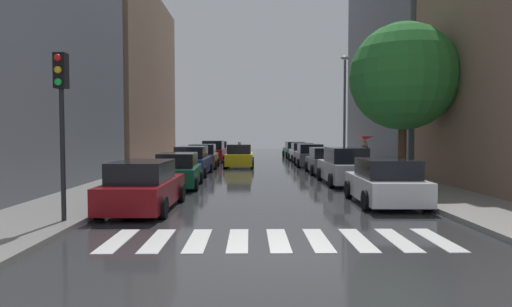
{
  "coord_description": "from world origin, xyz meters",
  "views": [
    {
      "loc": [
        -0.64,
        -8.25,
        2.41
      ],
      "look_at": [
        -0.23,
        20.56,
        1.07
      ],
      "focal_mm": 30.61,
      "sensor_mm": 36.0,
      "label": 1
    }
  ],
  "objects_px": {
    "traffic_light_left_corner": "(61,99)",
    "pedestrian_foreground": "(365,146)",
    "parked_car_left_fifth": "(214,152)",
    "parked_car_left_sixth": "(219,150)",
    "parked_car_left_nearest": "(144,187)",
    "parked_car_right_nearest": "(385,183)",
    "parked_car_right_sixth": "(295,150)",
    "parked_car_right_fourth": "(310,156)",
    "lamp_post_right": "(345,104)",
    "parked_car_left_fourth": "(203,157)",
    "parked_car_left_third": "(192,162)",
    "parked_car_right_third": "(324,161)",
    "street_tree_right": "(403,77)",
    "parked_car_right_second": "(345,167)",
    "taxi_midroad": "(239,156)",
    "parked_car_left_second": "(178,171)",
    "parked_car_right_fifth": "(302,153)"
  },
  "relations": [
    {
      "from": "parked_car_left_nearest",
      "to": "pedestrian_foreground",
      "type": "bearing_deg",
      "value": -43.31
    },
    {
      "from": "parked_car_right_second",
      "to": "parked_car_left_third",
      "type": "bearing_deg",
      "value": 60.01
    },
    {
      "from": "parked_car_left_fifth",
      "to": "taxi_midroad",
      "type": "relative_size",
      "value": 0.99
    },
    {
      "from": "lamp_post_right",
      "to": "parked_car_right_third",
      "type": "bearing_deg",
      "value": -125.52
    },
    {
      "from": "parked_car_left_nearest",
      "to": "parked_car_right_nearest",
      "type": "xyz_separation_m",
      "value": [
        7.95,
        1.02,
        -0.0
      ]
    },
    {
      "from": "parked_car_right_third",
      "to": "pedestrian_foreground",
      "type": "height_order",
      "value": "pedestrian_foreground"
    },
    {
      "from": "lamp_post_right",
      "to": "parked_car_left_nearest",
      "type": "bearing_deg",
      "value": -122.8
    },
    {
      "from": "parked_car_right_fourth",
      "to": "pedestrian_foreground",
      "type": "xyz_separation_m",
      "value": [
        1.88,
        -8.16,
        0.93
      ]
    },
    {
      "from": "parked_car_left_third",
      "to": "parked_car_left_nearest",
      "type": "bearing_deg",
      "value": -179.15
    },
    {
      "from": "parked_car_left_fifth",
      "to": "parked_car_right_second",
      "type": "distance_m",
      "value": 18.13
    },
    {
      "from": "parked_car_left_fourth",
      "to": "parked_car_left_fifth",
      "type": "distance_m",
      "value": 6.72
    },
    {
      "from": "parked_car_left_third",
      "to": "parked_car_right_third",
      "type": "distance_m",
      "value": 7.86
    },
    {
      "from": "parked_car_left_fourth",
      "to": "parked_car_left_sixth",
      "type": "distance_m",
      "value": 13.05
    },
    {
      "from": "parked_car_left_second",
      "to": "taxi_midroad",
      "type": "xyz_separation_m",
      "value": [
        2.45,
        11.76,
        0.04
      ]
    },
    {
      "from": "parked_car_left_sixth",
      "to": "parked_car_right_nearest",
      "type": "distance_m",
      "value": 29.79
    },
    {
      "from": "parked_car_left_fourth",
      "to": "lamp_post_right",
      "type": "distance_m",
      "value": 10.3
    },
    {
      "from": "traffic_light_left_corner",
      "to": "street_tree_right",
      "type": "bearing_deg",
      "value": 34.91
    },
    {
      "from": "parked_car_left_fourth",
      "to": "parked_car_left_fifth",
      "type": "bearing_deg",
      "value": -2.34
    },
    {
      "from": "parked_car_right_third",
      "to": "lamp_post_right",
      "type": "bearing_deg",
      "value": -34.99
    },
    {
      "from": "traffic_light_left_corner",
      "to": "pedestrian_foreground",
      "type": "bearing_deg",
      "value": 48.26
    },
    {
      "from": "parked_car_left_sixth",
      "to": "parked_car_right_sixth",
      "type": "height_order",
      "value": "parked_car_left_sixth"
    },
    {
      "from": "parked_car_left_third",
      "to": "parked_car_right_third",
      "type": "height_order",
      "value": "parked_car_left_third"
    },
    {
      "from": "parked_car_right_fourth",
      "to": "parked_car_right_sixth",
      "type": "xyz_separation_m",
      "value": [
        0.11,
        11.85,
        -0.02
      ]
    },
    {
      "from": "parked_car_right_fourth",
      "to": "parked_car_right_sixth",
      "type": "bearing_deg",
      "value": 0.2
    },
    {
      "from": "parked_car_right_second",
      "to": "parked_car_right_fifth",
      "type": "relative_size",
      "value": 1.13
    },
    {
      "from": "parked_car_left_fourth",
      "to": "parked_car_right_sixth",
      "type": "bearing_deg",
      "value": -31.06
    },
    {
      "from": "parked_car_right_nearest",
      "to": "pedestrian_foreground",
      "type": "bearing_deg",
      "value": -9.03
    },
    {
      "from": "parked_car_left_nearest",
      "to": "parked_car_left_sixth",
      "type": "distance_m",
      "value": 29.79
    },
    {
      "from": "parked_car_left_sixth",
      "to": "pedestrian_foreground",
      "type": "bearing_deg",
      "value": -155.91
    },
    {
      "from": "parked_car_right_third",
      "to": "taxi_midroad",
      "type": "bearing_deg",
      "value": 46.19
    },
    {
      "from": "traffic_light_left_corner",
      "to": "lamp_post_right",
      "type": "xyz_separation_m",
      "value": [
        11.0,
        17.21,
        1.04
      ]
    },
    {
      "from": "parked_car_right_second",
      "to": "traffic_light_left_corner",
      "type": "bearing_deg",
      "value": 134.97
    },
    {
      "from": "parked_car_left_nearest",
      "to": "parked_car_left_fifth",
      "type": "distance_m",
      "value": 23.46
    },
    {
      "from": "parked_car_right_fourth",
      "to": "lamp_post_right",
      "type": "relative_size",
      "value": 0.57
    },
    {
      "from": "parked_car_right_sixth",
      "to": "parked_car_left_fourth",
      "type": "bearing_deg",
      "value": 148.03
    },
    {
      "from": "parked_car_left_nearest",
      "to": "parked_car_left_sixth",
      "type": "xyz_separation_m",
      "value": [
        0.23,
        29.79,
        0.03
      ]
    },
    {
      "from": "parked_car_left_fifth",
      "to": "parked_car_left_sixth",
      "type": "distance_m",
      "value": 6.34
    },
    {
      "from": "parked_car_left_sixth",
      "to": "taxi_midroad",
      "type": "xyz_separation_m",
      "value": [
        2.37,
        -12.29,
        0.0
      ]
    },
    {
      "from": "parked_car_left_nearest",
      "to": "street_tree_right",
      "type": "xyz_separation_m",
      "value": [
        10.14,
        5.67,
        4.18
      ]
    },
    {
      "from": "parked_car_left_fourth",
      "to": "parked_car_right_second",
      "type": "xyz_separation_m",
      "value": [
        7.8,
        -9.75,
        0.04
      ]
    },
    {
      "from": "parked_car_left_fourth",
      "to": "parked_car_left_fifth",
      "type": "height_order",
      "value": "parked_car_left_fifth"
    },
    {
      "from": "street_tree_right",
      "to": "traffic_light_left_corner",
      "type": "xyz_separation_m",
      "value": [
        -11.62,
        -8.11,
        -1.63
      ]
    },
    {
      "from": "parked_car_right_second",
      "to": "pedestrian_foreground",
      "type": "height_order",
      "value": "pedestrian_foreground"
    },
    {
      "from": "parked_car_left_nearest",
      "to": "parked_car_right_fourth",
      "type": "distance_m",
      "value": 19.72
    },
    {
      "from": "parked_car_right_nearest",
      "to": "lamp_post_right",
      "type": "bearing_deg",
      "value": -5.1
    },
    {
      "from": "parked_car_right_nearest",
      "to": "traffic_light_left_corner",
      "type": "relative_size",
      "value": 0.98
    },
    {
      "from": "parked_car_right_third",
      "to": "parked_car_left_sixth",
      "type": "bearing_deg",
      "value": 24.11
    },
    {
      "from": "parked_car_right_nearest",
      "to": "pedestrian_foreground",
      "type": "distance_m",
      "value": 9.17
    },
    {
      "from": "parked_car_right_fourth",
      "to": "traffic_light_left_corner",
      "type": "distance_m",
      "value": 22.68
    },
    {
      "from": "parked_car_left_third",
      "to": "parked_car_right_nearest",
      "type": "xyz_separation_m",
      "value": [
        7.94,
        -10.45,
        -0.05
      ]
    }
  ]
}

